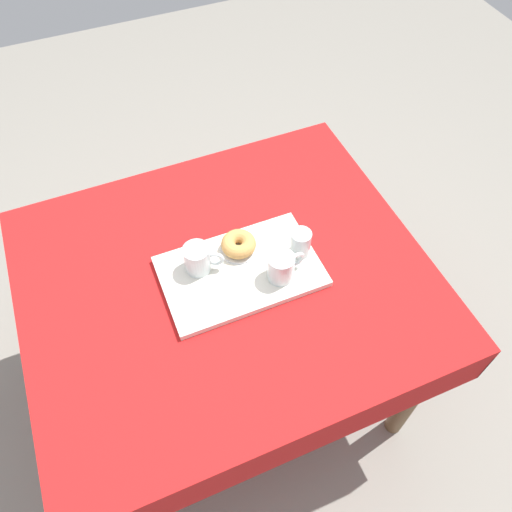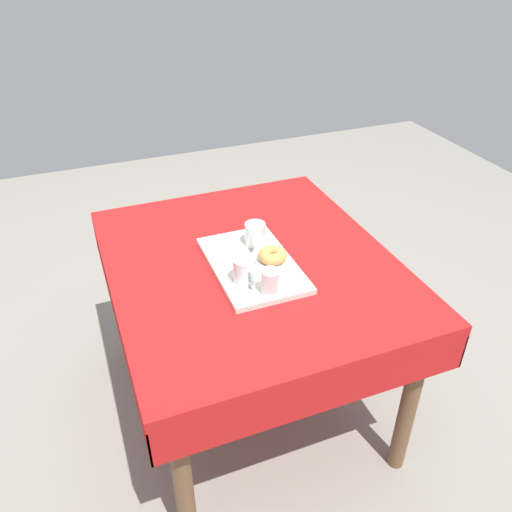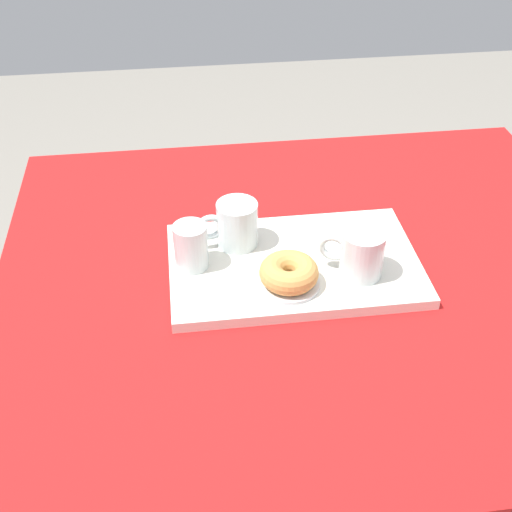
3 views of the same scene
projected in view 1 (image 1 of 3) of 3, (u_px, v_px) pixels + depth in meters
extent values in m
plane|color=gray|center=(234.00, 378.00, 2.15)|extent=(6.00, 6.00, 0.00)
cube|color=red|center=(226.00, 279.00, 1.54)|extent=(1.21, 1.05, 0.04)
cube|color=red|center=(297.00, 450.00, 1.33)|extent=(1.21, 0.01, 0.14)
cube|color=red|center=(178.00, 187.00, 1.90)|extent=(1.21, 0.01, 0.14)
cube|color=red|center=(34.00, 363.00, 1.48)|extent=(0.01, 1.05, 0.14)
cube|color=red|center=(390.00, 238.00, 1.76)|extent=(0.01, 1.05, 0.14)
cylinder|color=brown|center=(416.00, 391.00, 1.74)|extent=(0.06, 0.06, 0.74)
cylinder|color=brown|center=(69.00, 292.00, 1.98)|extent=(0.06, 0.06, 0.74)
cylinder|color=brown|center=(306.00, 216.00, 2.21)|extent=(0.06, 0.06, 0.74)
cube|color=silver|center=(241.00, 271.00, 1.52)|extent=(0.47, 0.29, 0.02)
cylinder|color=silver|center=(197.00, 259.00, 1.48)|extent=(0.08, 0.08, 0.09)
cylinder|color=#5B230A|center=(198.00, 260.00, 1.49)|extent=(0.07, 0.07, 0.07)
torus|color=silver|center=(215.00, 259.00, 1.48)|extent=(0.06, 0.03, 0.06)
cylinder|color=silver|center=(281.00, 267.00, 1.46)|extent=(0.08, 0.08, 0.09)
cylinder|color=#5B230A|center=(281.00, 269.00, 1.47)|extent=(0.07, 0.07, 0.07)
torus|color=silver|center=(296.00, 259.00, 1.48)|extent=(0.06, 0.02, 0.06)
cylinder|color=silver|center=(300.00, 243.00, 1.52)|extent=(0.06, 0.06, 0.09)
cylinder|color=silver|center=(300.00, 247.00, 1.53)|extent=(0.05, 0.05, 0.04)
cylinder|color=silver|center=(239.00, 249.00, 1.56)|extent=(0.11, 0.11, 0.01)
torus|color=tan|center=(239.00, 244.00, 1.54)|extent=(0.11, 0.11, 0.04)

